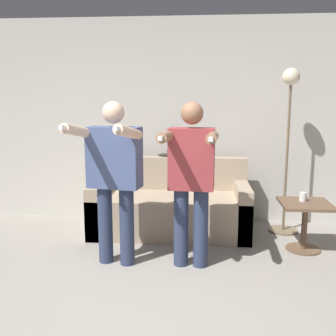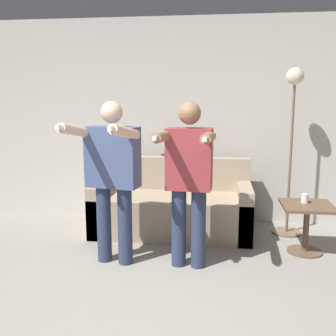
% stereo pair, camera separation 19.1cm
% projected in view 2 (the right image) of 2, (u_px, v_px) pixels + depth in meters
% --- Properties ---
extents(ground_plane, '(16.00, 16.00, 0.00)m').
position_uv_depth(ground_plane, '(117.00, 336.00, 2.68)').
color(ground_plane, gray).
extents(wall_back, '(10.00, 0.05, 2.60)m').
position_uv_depth(wall_back, '(168.00, 121.00, 5.10)').
color(wall_back, beige).
rests_on(wall_back, ground_plane).
extents(couch, '(1.85, 0.80, 0.87)m').
position_uv_depth(couch, '(172.00, 209.00, 4.71)').
color(couch, tan).
rests_on(couch, ground_plane).
extents(person_left, '(0.64, 0.74, 1.57)m').
position_uv_depth(person_left, '(112.00, 171.00, 3.72)').
color(person_left, '#2D3856').
rests_on(person_left, ground_plane).
extents(person_right, '(0.52, 0.70, 1.57)m').
position_uv_depth(person_right, '(189.00, 175.00, 3.63)').
color(person_right, '#2D3856').
rests_on(person_right, ground_plane).
extents(cat, '(0.53, 0.14, 0.19)m').
position_uv_depth(cat, '(186.00, 150.00, 4.86)').
color(cat, '#3D3833').
rests_on(cat, couch).
extents(floor_lamp, '(0.35, 0.35, 1.94)m').
position_uv_depth(floor_lamp, '(293.00, 122.00, 4.49)').
color(floor_lamp, '#756047').
rests_on(floor_lamp, ground_plane).
extents(side_table, '(0.52, 0.52, 0.52)m').
position_uv_depth(side_table, '(307.00, 218.00, 4.07)').
color(side_table, brown).
rests_on(side_table, ground_plane).
extents(cup, '(0.07, 0.07, 0.10)m').
position_uv_depth(cup, '(305.00, 198.00, 4.10)').
color(cup, white).
rests_on(cup, side_table).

